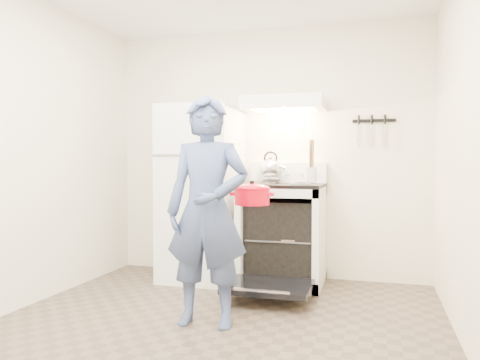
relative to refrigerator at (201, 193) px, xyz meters
name	(u,v)px	position (x,y,z in m)	size (l,w,h in m)	color
floor	(205,336)	(0.58, -1.45, -0.85)	(3.60, 3.60, 0.00)	brown
back_wall	(267,153)	(0.58, 0.35, 0.40)	(3.20, 0.02, 2.50)	silver
refrigerator	(201,193)	(0.00, 0.00, 0.00)	(0.70, 0.70, 1.70)	white
stove_body	(283,236)	(0.81, 0.02, -0.39)	(0.76, 0.65, 0.92)	white
cooktop	(283,185)	(0.81, 0.02, 0.09)	(0.76, 0.65, 0.03)	black
backsplash	(288,173)	(0.81, 0.31, 0.20)	(0.76, 0.07, 0.20)	white
oven_door	(268,287)	(0.81, -0.57, -0.72)	(0.70, 0.54, 0.04)	black
oven_rack	(282,238)	(0.81, 0.02, -0.41)	(0.60, 0.52, 0.01)	slate
range_hood	(284,104)	(0.81, 0.10, 0.86)	(0.76, 0.50, 0.12)	white
knife_strip	(374,121)	(1.63, 0.33, 0.70)	(0.40, 0.02, 0.03)	black
pizza_stone	(291,238)	(0.91, -0.06, -0.40)	(0.36, 0.36, 0.02)	#806146
tea_kettle	(271,167)	(0.65, 0.23, 0.26)	(0.26, 0.21, 0.31)	silver
utensil_jar	(312,175)	(1.12, -0.24, 0.20)	(0.09, 0.09, 0.13)	silver
person	(207,211)	(0.52, -1.23, -0.04)	(0.59, 0.39, 1.61)	#34486A
dutch_oven	(252,197)	(0.74, -0.85, 0.04)	(0.34, 0.27, 0.23)	red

